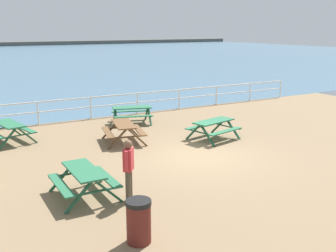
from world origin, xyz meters
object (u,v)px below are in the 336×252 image
picnic_table_seaward (9,128)px  picnic_table_near_right (124,128)px  picnic_table_far_left (132,111)px  picnic_table_far_right (214,125)px  visitor (129,167)px  litter_bin (139,221)px  picnic_table_mid_centre (84,176)px

picnic_table_seaward → picnic_table_near_right: bearing=-132.1°
picnic_table_near_right → picnic_table_far_left: (1.64, 2.84, 0.00)m
picnic_table_far_right → visitor: 6.62m
visitor → picnic_table_far_right: bearing=71.9°
picnic_table_near_right → picnic_table_far_left: 3.28m
picnic_table_seaward → picnic_table_far_right: bearing=-129.0°
picnic_table_far_right → litter_bin: size_ratio=2.21×
picnic_table_mid_centre → picnic_table_seaward: (-0.91, 6.54, 0.00)m
picnic_table_seaward → litter_bin: bearing=174.4°
picnic_table_far_left → litter_bin: bearing=-97.2°
picnic_table_near_right → picnic_table_mid_centre: same height
picnic_table_near_right → visitor: visitor is taller
picnic_table_far_left → visitor: visitor is taller
picnic_table_far_right → visitor: size_ratio=1.26×
visitor → litter_bin: (-0.67, -2.01, -0.47)m
picnic_table_near_right → picnic_table_mid_centre: (-3.01, -4.33, 0.00)m
picnic_table_near_right → litter_bin: size_ratio=2.20×
picnic_table_seaward → litter_bin: 9.46m
picnic_table_near_right → visitor: (-2.08, -5.17, 0.36)m
visitor → litter_bin: size_ratio=1.75×
picnic_table_near_right → picnic_table_far_left: size_ratio=0.97×
picnic_table_far_right → picnic_table_seaward: (-7.26, 3.59, 0.00)m
picnic_table_far_right → picnic_table_seaward: same height
litter_bin → picnic_table_seaward: bearing=97.1°
visitor → litter_bin: 2.17m
picnic_table_far_right → picnic_table_seaward: bearing=140.3°
picnic_table_far_left → litter_bin: 10.94m
picnic_table_seaward → picnic_table_mid_centre: bearing=175.3°
picnic_table_mid_centre → visitor: bearing=-131.8°
picnic_table_near_right → litter_bin: (-2.75, -7.17, -0.10)m
picnic_table_mid_centre → picnic_table_far_left: (4.65, 7.17, 0.00)m
picnic_table_seaward → litter_bin: size_ratio=2.20×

